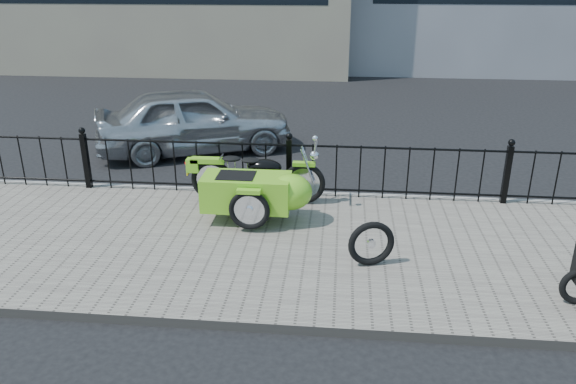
# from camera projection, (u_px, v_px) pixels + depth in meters

# --- Properties ---
(ground) EXTENTS (120.00, 120.00, 0.00)m
(ground) POSITION_uv_depth(u_px,v_px,m) (281.00, 235.00, 8.31)
(ground) COLOR black
(ground) RESTS_ON ground
(sidewalk) EXTENTS (30.00, 3.80, 0.12)m
(sidewalk) POSITION_uv_depth(u_px,v_px,m) (277.00, 247.00, 7.83)
(sidewalk) COLOR #6D655C
(sidewalk) RESTS_ON ground
(curb) EXTENTS (30.00, 0.10, 0.12)m
(curb) POSITION_uv_depth(u_px,v_px,m) (290.00, 195.00, 9.62)
(curb) COLOR gray
(curb) RESTS_ON ground
(iron_fence) EXTENTS (14.11, 0.11, 1.08)m
(iron_fence) POSITION_uv_depth(u_px,v_px,m) (289.00, 168.00, 9.29)
(iron_fence) COLOR black
(iron_fence) RESTS_ON sidewalk
(motorcycle_sidecar) EXTENTS (2.28, 1.48, 0.98)m
(motorcycle_sidecar) POSITION_uv_depth(u_px,v_px,m) (260.00, 188.00, 8.44)
(motorcycle_sidecar) COLOR black
(motorcycle_sidecar) RESTS_ON sidewalk
(spare_tire) EXTENTS (0.61, 0.24, 0.61)m
(spare_tire) POSITION_uv_depth(u_px,v_px,m) (371.00, 244.00, 7.13)
(spare_tire) COLOR black
(spare_tire) RESTS_ON sidewalk
(sedan_car) EXTENTS (4.36, 3.09, 1.38)m
(sedan_car) POSITION_uv_depth(u_px,v_px,m) (194.00, 120.00, 11.80)
(sedan_car) COLOR #ADB0B4
(sedan_car) RESTS_ON ground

